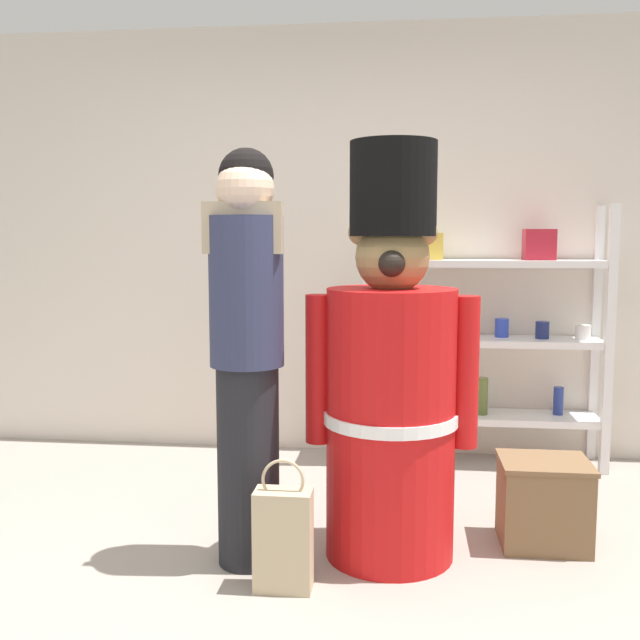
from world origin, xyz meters
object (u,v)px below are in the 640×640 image
object	(u,v)px
person_shopper	(247,343)
merchandise_shelf	(483,334)
display_crate	(543,502)
shopping_bag	(283,538)
teddy_bear_guard	(391,386)

from	to	relation	value
person_shopper	merchandise_shelf	bearing A→B (deg)	53.55
person_shopper	display_crate	size ratio (longest dim) A/B	4.41
shopping_bag	merchandise_shelf	bearing A→B (deg)	61.73
merchandise_shelf	person_shopper	world-z (taller)	person_shopper
shopping_bag	teddy_bear_guard	bearing A→B (deg)	41.76
person_shopper	shopping_bag	bearing A→B (deg)	-50.47
person_shopper	shopping_bag	size ratio (longest dim) A/B	3.30
person_shopper	shopping_bag	xyz separation A→B (m)	(0.18, -0.22, -0.71)
display_crate	person_shopper	bearing A→B (deg)	-165.83
merchandise_shelf	person_shopper	size ratio (longest dim) A/B	0.90
shopping_bag	display_crate	size ratio (longest dim) A/B	1.34
teddy_bear_guard	shopping_bag	xyz separation A→B (m)	(-0.39, -0.35, -0.52)
person_shopper	display_crate	xyz separation A→B (m)	(1.23, 0.31, -0.72)
person_shopper	display_crate	distance (m)	1.46
merchandise_shelf	teddy_bear_guard	size ratio (longest dim) A/B	0.89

